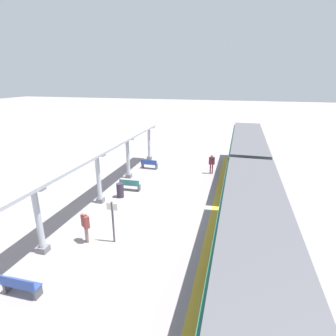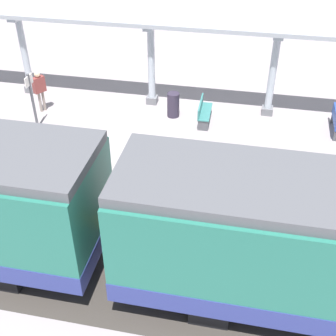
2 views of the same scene
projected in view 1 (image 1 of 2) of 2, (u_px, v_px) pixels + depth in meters
ground_plane at (151, 210)px, 16.50m from camera, size 176.00×176.00×0.00m
tactile_edge_strip at (213, 218)px, 15.57m from camera, size 0.46×26.25×0.01m
trackbed at (246, 222)px, 15.12m from camera, size 3.20×38.25×0.01m
train_near_carriage at (247, 155)px, 21.74m from camera, size 2.65×12.37×3.48m
train_far_carriage at (251, 247)px, 9.89m from camera, size 2.65×12.37×3.48m
canopy_pillar_nearest at (149, 143)px, 26.24m from camera, size 1.10×0.44×3.34m
canopy_pillar_second at (128, 158)px, 21.41m from camera, size 1.10×0.44×3.34m
canopy_pillar_third at (99, 178)px, 17.04m from camera, size 1.10×0.44×3.34m
canopy_pillar_fourth at (38, 220)px, 12.03m from camera, size 1.10×0.44×3.34m
canopy_beam at (95, 153)px, 16.39m from camera, size 1.20×21.13×0.16m
bench_near_end at (149, 164)px, 23.94m from camera, size 1.51×0.47×0.86m
bench_mid_platform at (130, 185)px, 19.28m from camera, size 1.51×0.48×0.86m
bench_far_end at (20, 285)px, 9.92m from camera, size 1.51×0.46×0.86m
trash_bin at (120, 190)px, 18.19m from camera, size 0.48×0.48×1.00m
platform_info_sign at (113, 218)px, 12.92m from camera, size 0.56×0.10×2.20m
passenger_waiting_near_edge at (212, 162)px, 22.53m from camera, size 0.52×0.28×1.70m
passenger_by_the_benches at (85, 223)px, 13.00m from camera, size 0.53×0.45×1.70m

